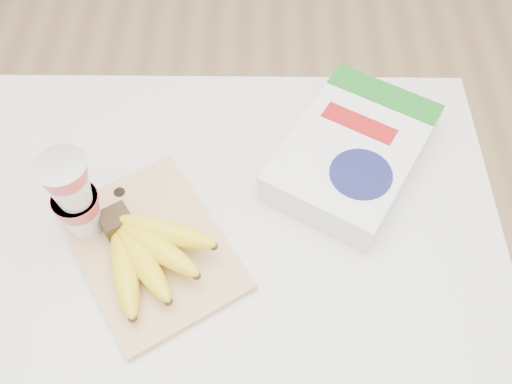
% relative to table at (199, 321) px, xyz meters
% --- Properties ---
extents(table, '(1.10, 0.73, 0.83)m').
position_rel_table_xyz_m(table, '(0.00, 0.00, 0.00)').
color(table, silver).
rests_on(table, ground).
extents(cutting_board, '(0.35, 0.38, 0.02)m').
position_rel_table_xyz_m(cutting_board, '(-0.04, -0.04, 0.42)').
color(cutting_board, '#E2AB7C').
rests_on(cutting_board, table).
extents(bananas, '(0.21, 0.21, 0.07)m').
position_rel_table_xyz_m(bananas, '(-0.04, -0.06, 0.46)').
color(bananas, '#382816').
rests_on(bananas, cutting_board).
extents(yogurt_stack, '(0.08, 0.08, 0.18)m').
position_rel_table_xyz_m(yogurt_stack, '(-0.15, -0.01, 0.52)').
color(yogurt_stack, white).
rests_on(yogurt_stack, cutting_board).
extents(cereal_box, '(0.34, 0.38, 0.07)m').
position_rel_table_xyz_m(cereal_box, '(0.30, 0.14, 0.45)').
color(cereal_box, white).
rests_on(cereal_box, table).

